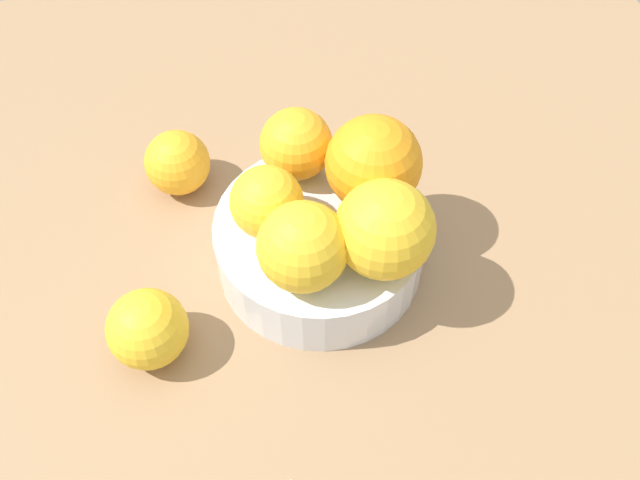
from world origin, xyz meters
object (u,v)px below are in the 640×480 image
Objects in this scene: orange_in_bowl_1 at (374,163)px; orange_in_bowl_0 at (303,247)px; orange_loose_0 at (177,163)px; orange_in_bowl_4 at (267,202)px; orange_in_bowl_2 at (296,144)px; fruit_bowl at (320,244)px; orange_loose_1 at (148,329)px; orange_in_bowl_3 at (385,229)px.

orange_in_bowl_0 is at bearing 119.75° from orange_in_bowl_1.
orange_in_bowl_1 reaches higher than orange_loose_0.
orange_in_bowl_1 is 1.31× the size of orange_loose_0.
orange_in_bowl_1 is 10.06cm from orange_in_bowl_4.
orange_in_bowl_2 is 13.93cm from orange_loose_0.
orange_in_bowl_4 reaches higher than fruit_bowl.
orange_in_bowl_4 reaches higher than orange_loose_1.
orange_loose_1 is (-9.34, 18.17, -5.71)cm from orange_in_bowl_2.
orange_loose_0 is (13.04, 4.74, -5.76)cm from orange_in_bowl_4.
orange_in_bowl_2 is 0.80× the size of orange_in_bowl_3.
orange_in_bowl_0 is 11.98cm from orange_in_bowl_2.
orange_in_bowl_3 is 10.70cm from orange_in_bowl_4.
orange_in_bowl_2 is at bearing -44.79° from orange_in_bowl_4.
orange_in_bowl_2 reaches higher than orange_loose_0.
orange_in_bowl_0 is 0.89× the size of orange_in_bowl_1.
orange_in_bowl_1 is at bearing -20.13° from orange_in_bowl_3.
orange_in_bowl_2 is 1.05× the size of orange_in_bowl_4.
fruit_bowl is 2.94× the size of orange_loose_0.
orange_in_bowl_1 reaches higher than fruit_bowl.
orange_in_bowl_0 is 6.14cm from orange_in_bowl_4.
orange_in_bowl_2 is 0.96× the size of orange_loose_1.
orange_loose_1 is at bearing 117.20° from orange_in_bowl_2.
orange_in_bowl_3 reaches higher than orange_loose_0.
orange_in_bowl_3 is (-1.53, -6.75, 0.40)cm from orange_in_bowl_0.
orange_in_bowl_0 reaches higher than orange_in_bowl_4.
orange_in_bowl_1 is 7.72cm from orange_in_bowl_2.
orange_in_bowl_2 is (11.16, -4.33, -0.46)cm from orange_in_bowl_0.
orange_in_bowl_4 is at bearing -160.01° from orange_loose_0.
orange_in_bowl_4 is at bearing 6.78° from orange_in_bowl_0.
orange_loose_1 is at bearing 107.95° from orange_in_bowl_4.
orange_in_bowl_4 is (6.07, 0.72, -0.61)cm from orange_in_bowl_0.
orange_in_bowl_0 is at bearing -164.04° from orange_loose_0.
fruit_bowl is 3.00× the size of orange_in_bowl_4.
orange_in_bowl_1 is 1.34× the size of orange_in_bowl_4.
orange_in_bowl_0 is 1.10× the size of orange_loose_1.
fruit_bowl is at bearing 30.15° from orange_in_bowl_3.
orange_in_bowl_4 is (1.96, 4.20, 6.30)cm from fruit_bowl.
orange_in_bowl_3 reaches higher than orange_in_bowl_4.
orange_in_bowl_1 is (5.28, -9.25, 0.49)cm from orange_in_bowl_0.
orange_in_bowl_1 is 1.28× the size of orange_in_bowl_2.
fruit_bowl is at bearing -82.47° from orange_loose_1.
orange_in_bowl_4 is at bearing 85.49° from orange_in_bowl_1.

